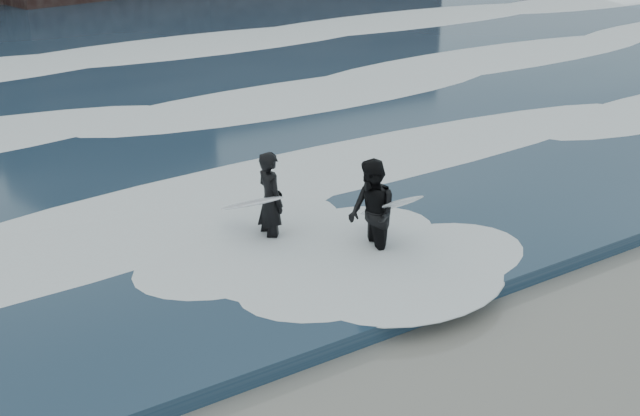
{
  "coord_description": "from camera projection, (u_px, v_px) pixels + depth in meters",
  "views": [
    {
      "loc": [
        -6.97,
        -5.36,
        6.59
      ],
      "look_at": [
        0.54,
        6.04,
        1.0
      ],
      "focal_mm": 45.0,
      "sensor_mm": 36.0,
      "label": 1
    }
  ],
  "objects": [
    {
      "name": "surfer_left",
      "position": [
        268.0,
        202.0,
        15.05
      ],
      "size": [
        1.06,
        1.91,
        1.97
      ],
      "color": "black",
      "rests_on": "ground"
    },
    {
      "name": "foam_near",
      "position": [
        222.0,
        195.0,
        16.99
      ],
      "size": [
        60.0,
        3.2,
        0.2
      ],
      "primitive_type": "ellipsoid",
      "color": "white",
      "rests_on": "sea"
    },
    {
      "name": "surfer_right",
      "position": [
        373.0,
        214.0,
        14.43
      ],
      "size": [
        1.33,
        2.08,
        2.04
      ],
      "color": "black",
      "rests_on": "ground"
    },
    {
      "name": "foam_far",
      "position": [
        23.0,
        61.0,
        29.33
      ],
      "size": [
        60.0,
        4.8,
        0.3
      ],
      "primitive_type": "ellipsoid",
      "color": "white",
      "rests_on": "sea"
    },
    {
      "name": "foam_mid",
      "position": [
        108.0,
        119.0,
        22.39
      ],
      "size": [
        60.0,
        4.0,
        0.24
      ],
      "primitive_type": "ellipsoid",
      "color": "white",
      "rests_on": "sea"
    }
  ]
}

